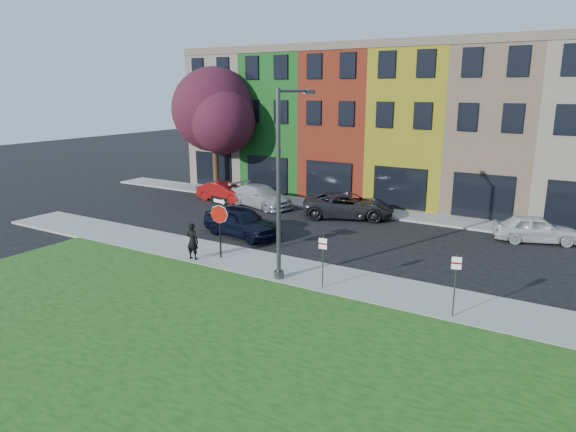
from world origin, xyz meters
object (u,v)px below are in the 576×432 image
Objects in this scene: stop_sign at (219,215)px; street_lamp at (282,185)px; sedan_near at (242,222)px; man at (192,241)px.

street_lamp is at bearing 2.16° from stop_sign.
sedan_near is (-1.49, 3.65, -1.34)m from stop_sign.
man is at bearing -128.12° from stop_sign.
sedan_near is 0.65× the size of street_lamp.
man is 5.45m from street_lamp.
street_lamp is at bearing -118.94° from sedan_near.
stop_sign is 0.58× the size of sedan_near.
stop_sign is 0.37× the size of street_lamp.
man is at bearing -173.06° from street_lamp.
man is at bearing -162.31° from sedan_near.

